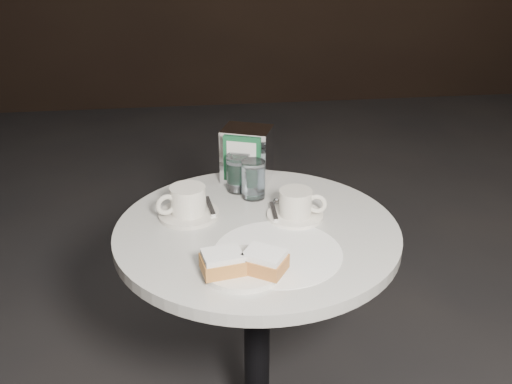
% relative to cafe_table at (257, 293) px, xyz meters
% --- Properties ---
extents(cafe_table, '(0.70, 0.70, 0.74)m').
position_rel_cafe_table_xyz_m(cafe_table, '(0.00, 0.00, 0.00)').
color(cafe_table, black).
rests_on(cafe_table, ground).
extents(sugar_spill, '(0.35, 0.35, 0.00)m').
position_rel_cafe_table_xyz_m(sugar_spill, '(0.03, -0.13, 0.20)').
color(sugar_spill, white).
rests_on(sugar_spill, cafe_table).
extents(beignet_plate, '(0.20, 0.20, 0.06)m').
position_rel_cafe_table_xyz_m(beignet_plate, '(-0.06, -0.20, 0.22)').
color(beignet_plate, silver).
rests_on(beignet_plate, cafe_table).
extents(coffee_cup_left, '(0.20, 0.20, 0.08)m').
position_rel_cafe_table_xyz_m(coffee_cup_left, '(-0.17, 0.08, 0.23)').
color(coffee_cup_left, beige).
rests_on(coffee_cup_left, cafe_table).
extents(coffee_cup_right, '(0.18, 0.18, 0.07)m').
position_rel_cafe_table_xyz_m(coffee_cup_right, '(0.10, 0.04, 0.23)').
color(coffee_cup_right, white).
rests_on(coffee_cup_right, cafe_table).
extents(water_glass_left, '(0.07, 0.07, 0.10)m').
position_rel_cafe_table_xyz_m(water_glass_left, '(-0.02, 0.22, 0.25)').
color(water_glass_left, white).
rests_on(water_glass_left, cafe_table).
extents(water_glass_right, '(0.08, 0.08, 0.10)m').
position_rel_cafe_table_xyz_m(water_glass_right, '(0.01, 0.17, 0.25)').
color(water_glass_right, white).
rests_on(water_glass_right, cafe_table).
extents(napkin_dispenser, '(0.16, 0.15, 0.16)m').
position_rel_cafe_table_xyz_m(napkin_dispenser, '(0.01, 0.29, 0.28)').
color(napkin_dispenser, white).
rests_on(napkin_dispenser, cafe_table).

